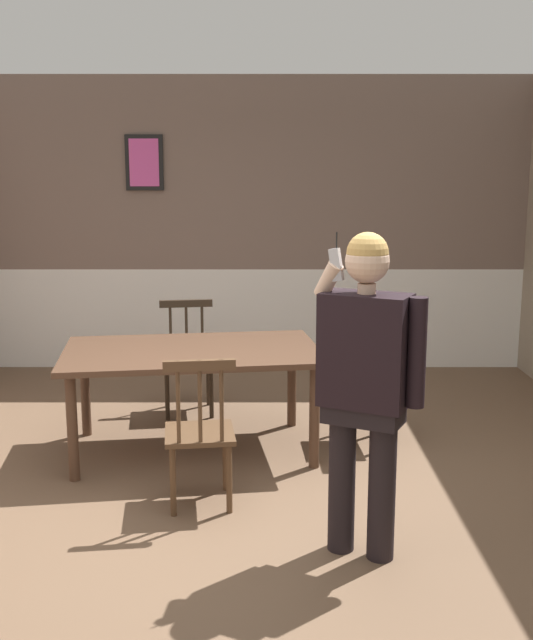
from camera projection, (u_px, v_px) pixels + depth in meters
ground_plane at (233, 509)px, 4.45m from camera, size 7.50×7.50×0.00m
room_back_partition at (248, 231)px, 7.54m from camera, size 5.71×0.17×2.89m
dining_table at (195, 360)px, 5.29m from camera, size 1.91×1.31×0.75m
chair_near_window at (371, 379)px, 5.50m from camera, size 0.43×0.43×1.00m
chair_by_doorway at (203, 432)px, 4.43m from camera, size 0.45×0.45×0.93m
chair_at_table_head at (191, 357)px, 6.23m from camera, size 0.50×0.50×0.91m
person_figure at (369, 374)px, 3.76m from camera, size 0.55×0.40×1.68m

